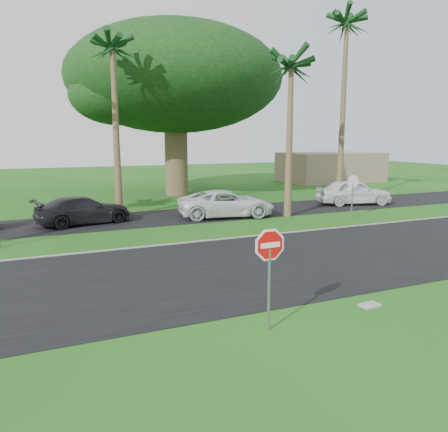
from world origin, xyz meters
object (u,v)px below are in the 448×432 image
(car_minivan, at_px, (226,204))
(stop_sign_near, at_px, (269,258))
(car_dark, at_px, (84,211))
(stop_sign_far, at_px, (353,187))
(car_pickup, at_px, (354,192))

(car_minivan, bearing_deg, stop_sign_near, 169.39)
(car_dark, height_order, car_minivan, car_minivan)
(car_dark, bearing_deg, stop_sign_far, -119.49)
(car_pickup, bearing_deg, car_dark, 104.07)
(stop_sign_near, height_order, car_dark, stop_sign_near)
(car_minivan, distance_m, car_pickup, 9.97)
(car_dark, bearing_deg, car_pickup, -103.06)
(stop_sign_far, bearing_deg, car_minivan, -27.11)
(car_dark, xyz_separation_m, car_pickup, (17.73, -0.18, 0.13))
(stop_sign_far, height_order, car_pickup, stop_sign_far)
(stop_sign_far, bearing_deg, stop_sign_near, 43.73)
(stop_sign_far, bearing_deg, car_pickup, -130.67)
(stop_sign_near, bearing_deg, stop_sign_far, 43.73)
(stop_sign_near, distance_m, car_dark, 15.60)
(stop_sign_near, relative_size, stop_sign_far, 1.00)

